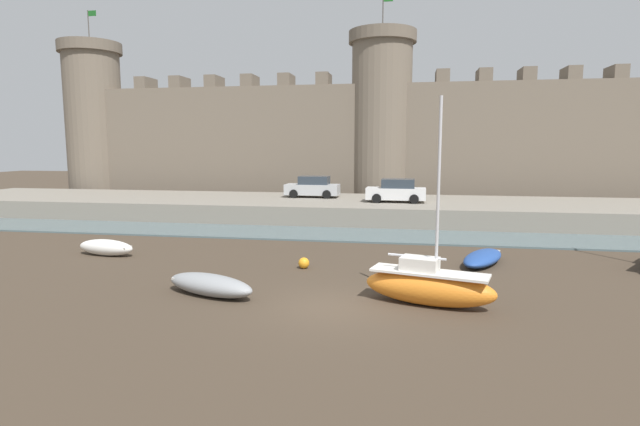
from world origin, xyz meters
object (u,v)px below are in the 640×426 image
sailboat_midflat_centre (428,285)px  rowboat_midflat_left (210,284)px  mooring_buoy_mid_mud (304,263)px  car_quay_centre_west (396,191)px  car_quay_centre_east (313,187)px  rowboat_midflat_right (106,247)px  rowboat_foreground_right (483,258)px

sailboat_midflat_centre → rowboat_midflat_left: size_ratio=1.78×
mooring_buoy_mid_mud → car_quay_centre_west: size_ratio=0.12×
rowboat_midflat_left → car_quay_centre_east: size_ratio=0.92×
sailboat_midflat_centre → rowboat_midflat_right: size_ratio=2.18×
sailboat_midflat_centre → rowboat_midflat_right: sailboat_midflat_centre is taller
rowboat_foreground_right → rowboat_midflat_right: bearing=-176.1°
rowboat_midflat_right → sailboat_midflat_centre: bearing=-18.7°
sailboat_midflat_centre → rowboat_midflat_right: 15.82m
car_quay_centre_west → rowboat_foreground_right: bearing=-71.8°
sailboat_midflat_centre → car_quay_centre_east: bearing=110.5°
rowboat_midflat_left → car_quay_centre_east: (-0.35, 21.32, 1.72)m
rowboat_midflat_left → rowboat_midflat_right: 9.15m
mooring_buoy_mid_mud → car_quay_centre_east: size_ratio=0.12×
rowboat_midflat_left → car_quay_centre_east: car_quay_centre_east is taller
rowboat_midflat_left → rowboat_midflat_right: size_ratio=1.22×
sailboat_midflat_centre → rowboat_midflat_left: sailboat_midflat_centre is taller
sailboat_midflat_centre → rowboat_midflat_left: (-7.52, -0.22, -0.28)m
car_quay_centre_east → rowboat_midflat_right: bearing=-114.0°
rowboat_foreground_right → rowboat_midflat_right: (-17.62, -1.20, 0.10)m
rowboat_foreground_right → car_quay_centre_east: (-10.50, 14.82, 1.81)m
rowboat_midflat_left → mooring_buoy_mid_mud: (2.46, 4.39, -0.16)m
sailboat_midflat_centre → car_quay_centre_west: (-1.48, 18.79, 1.44)m
sailboat_midflat_centre → car_quay_centre_west: sailboat_midflat_centre is taller
rowboat_midflat_right → car_quay_centre_west: car_quay_centre_west is taller
car_quay_centre_east → car_quay_centre_west: size_ratio=1.00×
rowboat_foreground_right → rowboat_midflat_left: (-10.16, -6.50, 0.09)m
rowboat_foreground_right → rowboat_midflat_right: rowboat_midflat_right is taller
car_quay_centre_west → sailboat_midflat_centre: bearing=-85.5°
car_quay_centre_east → car_quay_centre_west: (6.39, -2.30, 0.00)m
rowboat_midflat_left → car_quay_centre_west: bearing=72.4°
rowboat_foreground_right → car_quay_centre_west: bearing=108.2°
sailboat_midflat_centre → car_quay_centre_east: 22.56m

